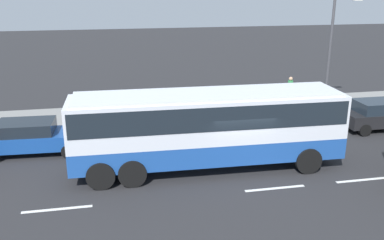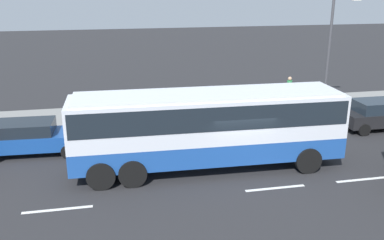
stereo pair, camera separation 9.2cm
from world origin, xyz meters
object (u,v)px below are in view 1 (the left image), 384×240
object	(u,v)px
coach_bus	(208,122)
street_lamp	(333,46)
car_black_sedan	(381,114)
pedestrian_near_curb	(290,88)
car_blue_saloon	(32,136)

from	to	relation	value
coach_bus	street_lamp	size ratio (longest dim) A/B	1.67
car_black_sedan	street_lamp	bearing A→B (deg)	112.51
coach_bus	pedestrian_near_curb	size ratio (longest dim) A/B	6.32
coach_bus	car_black_sedan	distance (m)	10.85
car_blue_saloon	pedestrian_near_curb	xyz separation A→B (m)	(14.86, 5.00, 0.37)
car_blue_saloon	pedestrian_near_curb	world-z (taller)	pedestrian_near_curb
car_blue_saloon	pedestrian_near_curb	bearing A→B (deg)	21.19
pedestrian_near_curb	street_lamp	bearing A→B (deg)	-54.70
coach_bus	car_blue_saloon	bearing A→B (deg)	158.00
car_blue_saloon	street_lamp	bearing A→B (deg)	13.51
coach_bus	car_black_sedan	world-z (taller)	coach_bus
car_blue_saloon	car_black_sedan	distance (m)	17.84
coach_bus	pedestrian_near_curb	world-z (taller)	coach_bus
pedestrian_near_curb	street_lamp	world-z (taller)	street_lamp
coach_bus	car_blue_saloon	distance (m)	8.31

